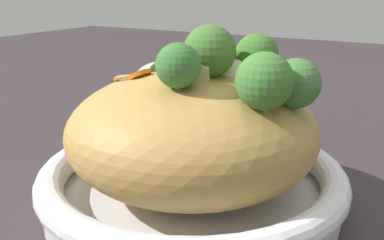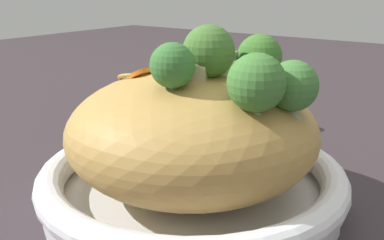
% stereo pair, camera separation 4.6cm
% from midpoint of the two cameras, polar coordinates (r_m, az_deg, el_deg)
% --- Properties ---
extents(ground_plane, '(3.00, 3.00, 0.00)m').
position_cam_midpoint_polar(ground_plane, '(0.50, -2.69, -10.64)').
color(ground_plane, '#342B30').
extents(serving_bowl, '(0.33, 0.33, 0.05)m').
position_cam_midpoint_polar(serving_bowl, '(0.49, -2.74, -8.03)').
color(serving_bowl, white).
rests_on(serving_bowl, ground_plane).
extents(noodle_heap, '(0.26, 0.26, 0.13)m').
position_cam_midpoint_polar(noodle_heap, '(0.46, -2.84, -1.51)').
color(noodle_heap, '#B78D47').
rests_on(noodle_heap, serving_bowl).
extents(broccoli_florets, '(0.16, 0.15, 0.08)m').
position_cam_midpoint_polar(broccoli_florets, '(0.42, 3.61, 6.73)').
color(broccoli_florets, '#98AB71').
rests_on(broccoli_florets, serving_bowl).
extents(carrot_coins, '(0.11, 0.10, 0.02)m').
position_cam_midpoint_polar(carrot_coins, '(0.48, -3.76, 6.62)').
color(carrot_coins, orange).
rests_on(carrot_coins, serving_bowl).
extents(zucchini_slices, '(0.09, 0.17, 0.05)m').
position_cam_midpoint_polar(zucchini_slices, '(0.50, -4.04, 6.29)').
color(zucchini_slices, beige).
rests_on(zucchini_slices, serving_bowl).
extents(chicken_chunks, '(0.10, 0.10, 0.04)m').
position_cam_midpoint_polar(chicken_chunks, '(0.46, 1.69, 6.57)').
color(chicken_chunks, beige).
rests_on(chicken_chunks, serving_bowl).
extents(soy_sauce_bottle, '(0.05, 0.05, 0.14)m').
position_cam_midpoint_polar(soy_sauce_bottle, '(0.72, -1.12, 3.60)').
color(soy_sauce_bottle, '#381E14').
rests_on(soy_sauce_bottle, ground_plane).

